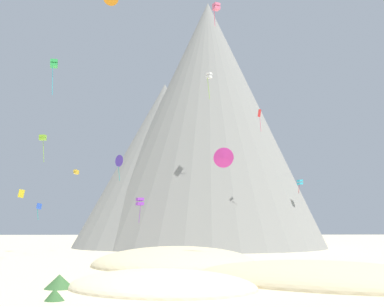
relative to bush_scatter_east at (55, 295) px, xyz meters
name	(u,v)px	position (x,y,z in m)	size (l,w,h in m)	color
ground_plane	(159,297)	(6.67, 1.62, -0.39)	(400.00, 400.00, 0.00)	beige
dune_foreground_left	(175,264)	(8.06, 29.38, -0.39)	(23.10, 19.50, 4.34)	beige
dune_foreground_right	(324,283)	(20.38, 9.43, -0.39)	(24.54, 13.93, 3.59)	#CCBA8E
dune_midground	(161,288)	(6.75, 6.59, -0.39)	(13.21, 15.45, 2.72)	beige
bush_scatter_east	(55,295)	(0.00, 0.00, 0.00)	(1.30, 1.30, 0.78)	#386633
bush_ridge_crest	(129,272)	(3.43, 17.04, -0.11)	(1.40, 1.40, 0.55)	#477238
bush_low_patch	(59,281)	(-1.03, 6.22, 0.15)	(2.30, 2.30, 1.08)	#386633
rock_massif	(195,137)	(12.86, 76.66, 23.53)	(63.86, 59.86, 54.78)	gray
kite_cyan_low	(300,182)	(31.75, 60.53, 12.29)	(1.16, 1.14, 2.63)	#33BCDB
kite_lime_mid	(43,138)	(-15.57, 57.03, 19.82)	(1.18, 1.20, 4.99)	#8CD133
kite_magenta_low	(224,158)	(13.37, 22.31, 11.85)	(2.39, 1.16, 2.25)	#D1339E
kite_rainbow_high	(216,7)	(13.09, 27.24, 31.84)	(1.06, 1.07, 2.99)	#E5668C
kite_violet_low	(140,202)	(2.20, 53.37, 8.27)	(1.49, 1.50, 4.26)	purple
kite_gold_mid	(76,172)	(-9.85, 59.32, 13.93)	(1.08, 1.09, 0.88)	gold
kite_blue_low	(39,208)	(-14.62, 52.60, 7.23)	(0.76, 0.90, 2.83)	blue
kite_green_high	(54,64)	(-8.86, 34.91, 26.51)	(1.17, 1.20, 4.91)	green
kite_yellow_low	(21,194)	(-14.33, 41.17, 8.90)	(0.99, 0.19, 1.29)	yellow
kite_indigo_mid	(120,161)	(-1.47, 54.18, 15.36)	(1.65, 1.62, 4.52)	#5138B2
kite_red_mid	(260,116)	(22.86, 52.18, 23.15)	(0.70, 0.41, 3.96)	red
kite_white_high	(209,76)	(14.26, 55.25, 31.16)	(1.25, 1.25, 4.92)	white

